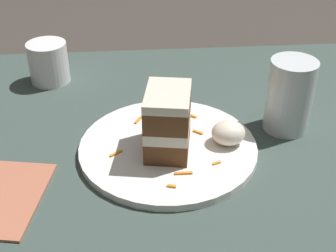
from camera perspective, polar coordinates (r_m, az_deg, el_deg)
The scene contains 9 objects.
ground_plane at distance 0.73m, azimuth 3.15°, elevation -7.06°, with size 6.00×6.00×0.00m, color #38332D.
dining_table at distance 0.72m, azimuth 3.19°, elevation -5.92°, with size 1.16×0.86×0.04m, color #384742.
plate at distance 0.73m, azimuth -0.00°, elevation -2.67°, with size 0.28×0.28×0.01m, color white.
cake_slice at distance 0.69m, azimuth -0.02°, elevation 0.57°, with size 0.08×0.10×0.10m.
cream_dollop at distance 0.73m, azimuth 7.37°, elevation -0.82°, with size 0.05×0.05×0.04m, color silver.
orange_garnish at distance 0.81m, azimuth -0.05°, elevation 1.79°, with size 0.06×0.06×0.01m, color orange.
carrot_shreds_scatter at distance 0.72m, azimuth 0.16°, elevation -2.67°, with size 0.16×0.19×0.00m.
drinking_glass at distance 0.79m, azimuth 14.53°, elevation 3.06°, with size 0.08×0.08×0.12m.
coffee_mug at distance 0.95m, azimuth -14.39°, elevation 7.68°, with size 0.08×0.08×0.08m.
Camera 1 is at (-0.08, -0.55, 0.47)m, focal length 50.00 mm.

